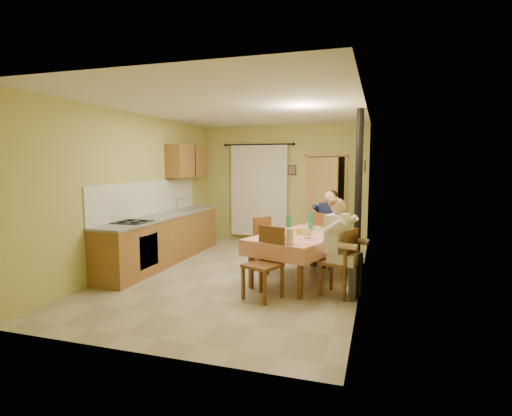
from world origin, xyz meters
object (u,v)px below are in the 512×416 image
(chair_right, at_px, (339,276))
(chair_left, at_px, (268,255))
(dining_table, at_px, (302,258))
(chair_far, at_px, (328,251))
(stove_flue, at_px, (358,215))
(chair_near, at_px, (263,278))
(man_right, at_px, (339,235))
(man_far, at_px, (329,220))

(chair_right, relative_size, chair_left, 1.03)
(dining_table, relative_size, chair_far, 2.12)
(chair_right, relative_size, stove_flue, 0.35)
(chair_near, relative_size, man_right, 0.73)
(chair_near, bearing_deg, stove_flue, -102.91)
(dining_table, bearing_deg, chair_far, 91.37)
(chair_left, bearing_deg, stove_flue, 132.87)
(man_far, bearing_deg, chair_far, -90.00)
(man_far, xyz_separation_m, man_right, (0.33, -1.59, 0.00))
(chair_right, bearing_deg, chair_left, 72.20)
(chair_right, bearing_deg, stove_flue, 9.90)
(chair_far, relative_size, chair_left, 1.06)
(dining_table, distance_m, stove_flue, 1.23)
(chair_left, bearing_deg, man_far, 156.25)
(stove_flue, bearing_deg, chair_right, -98.49)
(chair_right, bearing_deg, dining_table, 66.87)
(chair_far, relative_size, man_far, 0.73)
(dining_table, bearing_deg, chair_left, 168.10)
(chair_left, distance_m, man_far, 1.31)
(chair_near, xyz_separation_m, stove_flue, (1.18, 1.65, 0.73))
(chair_far, distance_m, chair_right, 1.62)
(chair_far, xyz_separation_m, stove_flue, (0.53, -0.37, 0.73))
(dining_table, height_order, chair_right, chair_right)
(man_far, bearing_deg, dining_table, -71.90)
(chair_left, height_order, stove_flue, stove_flue)
(man_right, bearing_deg, chair_right, -90.00)
(dining_table, height_order, chair_near, chair_near)
(chair_near, height_order, stove_flue, stove_flue)
(stove_flue, bearing_deg, man_right, -99.15)
(man_right, bearing_deg, chair_far, 30.39)
(chair_left, relative_size, man_far, 0.68)
(chair_far, relative_size, chair_right, 1.03)
(chair_far, xyz_separation_m, chair_left, (-0.98, -0.61, -0.00))
(chair_near, height_order, chair_left, chair_near)
(dining_table, distance_m, chair_far, 1.05)
(chair_near, relative_size, chair_left, 1.06)
(chair_far, height_order, man_right, man_right)
(chair_near, height_order, man_far, man_far)
(dining_table, bearing_deg, man_right, -23.61)
(dining_table, distance_m, chair_left, 0.78)
(chair_near, distance_m, man_far, 2.22)
(dining_table, height_order, stove_flue, stove_flue)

